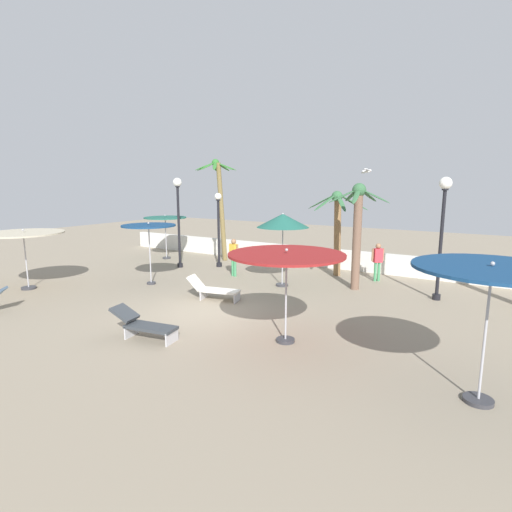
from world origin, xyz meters
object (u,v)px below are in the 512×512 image
Objects in this scene: palm_tree_0 at (337,222)px; patio_umbrella_0 at (23,236)px; lounge_chair_1 at (213,289)px; guest_0 at (234,254)px; lounge_chair_2 at (144,324)px; seagull_0 at (366,171)px; lamp_post_2 at (443,219)px; patio_umbrella_1 at (283,221)px; palm_tree_3 at (358,224)px; patio_umbrella_3 at (491,276)px; lamp_post_0 at (178,209)px; patio_umbrella_2 at (149,228)px; patio_umbrella_4 at (287,258)px; lamp_post_1 at (219,224)px; guest_1 at (378,258)px; patio_umbrella_5 at (165,220)px; palm_tree_1 at (220,196)px.

patio_umbrella_0 is at bearing -137.14° from palm_tree_0.
guest_0 is at bearing 113.88° from lounge_chair_1.
seagull_0 is (3.00, 9.27, 4.20)m from lounge_chair_2.
lamp_post_2 reaches higher than lounge_chair_2.
patio_umbrella_1 is 2.89m from palm_tree_3.
patio_umbrella_3 is 14.93m from lamp_post_0.
patio_umbrella_0 is 4.72m from patio_umbrella_2.
patio_umbrella_4 is at bearing -87.51° from seagull_0.
lamp_post_1 is 6.11m from lounge_chair_1.
guest_1 is (-2.60, 1.68, -1.92)m from lamp_post_2.
lounge_chair_2 is (4.30, -4.35, -1.92)m from patio_umbrella_2.
palm_tree_3 reaches higher than lamp_post_1.
lounge_chair_2 is (7.89, -8.93, -1.74)m from patio_umbrella_5.
lamp_post_1 is 2.16× the size of guest_0.
palm_tree_0 is (9.42, 8.75, 0.32)m from patio_umbrella_0.
lamp_post_1 reaches higher than guest_1.
lounge_chair_1 is 1.21× the size of guest_1.
guest_0 is at bearing -15.46° from patio_umbrella_5.
lamp_post_1 is 2.24× the size of guest_1.
palm_tree_1 is at bearing 177.92° from palm_tree_0.
patio_umbrella_4 is 0.55× the size of palm_tree_1.
guest_0 is (-3.81, -2.61, -1.41)m from palm_tree_0.
seagull_0 reaches higher than guest_1.
patio_umbrella_4 is at bearing -44.99° from guest_0.
patio_umbrella_4 is at bearing 28.63° from lounge_chair_2.
seagull_0 is at bearing -6.65° from palm_tree_1.
lounge_chair_1 reaches higher than lounge_chair_2.
palm_tree_0 is (5.89, 5.62, 0.11)m from patio_umbrella_2.
patio_umbrella_3 reaches higher than guest_1.
palm_tree_3 is at bearing -177.91° from lamp_post_2.
patio_umbrella_3 is at bearing -35.07° from palm_tree_1.
lamp_post_1 is 7.50m from seagull_0.
lamp_post_2 is at bearing 103.94° from patio_umbrella_3.
lamp_post_2 is (10.39, 3.80, 0.58)m from patio_umbrella_2.
patio_umbrella_1 is 0.72× the size of palm_tree_3.
patio_umbrella_5 is 0.56× the size of lamp_post_0.
patio_umbrella_0 is 1.50× the size of lounge_chair_1.
guest_0 is (-10.06, 6.24, -1.44)m from patio_umbrella_3.
lamp_post_2 reaches higher than guest_0.
lounge_chair_1 is (-1.15, -3.04, -2.25)m from patio_umbrella_1.
lamp_post_0 is 11.74m from lamp_post_2.
patio_umbrella_5 is at bearing 148.66° from lamp_post_0.
palm_tree_1 is (-5.58, 3.26, 0.82)m from patio_umbrella_1.
lounge_chair_1 is 1.02× the size of lounge_chair_2.
lamp_post_2 is at bearing -3.18° from patio_umbrella_5.
patio_umbrella_1 is 0.69× the size of lamp_post_2.
palm_tree_3 is at bearing 3.22° from lamp_post_0.
patio_umbrella_1 is at bearing 69.30° from lounge_chair_1.
patio_umbrella_3 reaches higher than guest_0.
lamp_post_1 is (-5.66, -1.27, -0.29)m from palm_tree_0.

